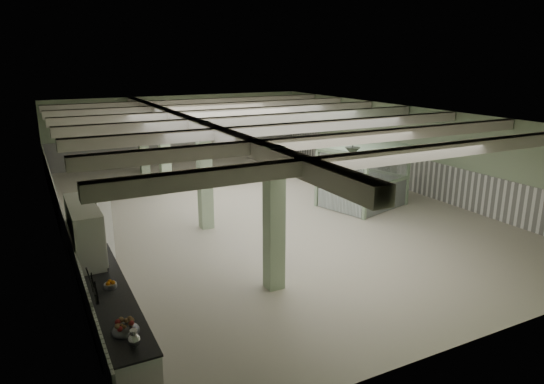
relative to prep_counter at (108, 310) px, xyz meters
name	(u,v)px	position (x,y,z in m)	size (l,w,h in m)	color
floor	(260,209)	(6.54, 6.17, -0.46)	(20.00, 20.00, 0.00)	beige
ceiling	(259,114)	(6.54, 6.17, 3.14)	(14.00, 20.00, 0.02)	white
wall_back	(180,129)	(6.54, 16.17, 1.34)	(14.00, 0.02, 3.60)	#97A987
wall_front	(482,260)	(6.54, -3.83, 1.34)	(14.00, 0.02, 3.60)	#97A987
wall_left	(55,185)	(-0.46, 6.17, 1.34)	(0.02, 20.00, 3.60)	#97A987
wall_right	(404,147)	(13.54, 6.17, 1.34)	(0.02, 20.00, 3.60)	#97A987
wainscot_left	(60,217)	(-0.43, 6.17, 0.29)	(0.05, 19.90, 1.50)	white
wainscot_right	(402,171)	(13.52, 6.17, 0.29)	(0.05, 19.90, 1.50)	white
wainscot_back	(181,148)	(6.54, 16.14, 0.29)	(13.90, 0.05, 1.50)	white
girder	(193,125)	(4.04, 6.17, 2.92)	(0.45, 19.90, 0.40)	beige
beam_a	(401,155)	(6.54, -1.33, 2.96)	(13.90, 0.35, 0.32)	beige
beam_b	(338,140)	(6.54, 1.17, 2.96)	(13.90, 0.35, 0.32)	beige
beam_c	(293,128)	(6.54, 3.67, 2.96)	(13.90, 0.35, 0.32)	beige
beam_d	(259,119)	(6.54, 6.17, 2.96)	(13.90, 0.35, 0.32)	beige
beam_e	(233,112)	(6.54, 8.67, 2.96)	(13.90, 0.35, 0.32)	beige
beam_f	(211,107)	(6.54, 11.17, 2.96)	(13.90, 0.35, 0.32)	beige
beam_g	(194,102)	(6.54, 13.67, 2.96)	(13.90, 0.35, 0.32)	beige
column_a	(274,219)	(4.04, 0.17, 1.34)	(0.42, 0.42, 3.60)	#B2CDA5
column_b	(205,176)	(4.04, 5.17, 1.34)	(0.42, 0.42, 3.60)	#B2CDA5
column_c	(165,151)	(4.04, 10.17, 1.34)	(0.42, 0.42, 3.60)	#B2CDA5
column_d	(143,137)	(4.04, 14.17, 1.34)	(0.42, 0.42, 3.60)	#B2CDA5
hook_rail	(91,281)	(-0.39, -1.43, 1.39)	(0.02, 0.02, 1.20)	black
pendant_front	(352,151)	(7.04, 1.17, 2.59)	(0.44, 0.44, 0.22)	#2A3629
pendant_mid	(265,127)	(7.04, 6.67, 2.59)	(0.44, 0.44, 0.22)	#2A3629
pendant_back	(218,114)	(7.04, 11.67, 2.59)	(0.44, 0.44, 0.22)	#2A3629
prep_counter	(108,310)	(0.00, 0.00, 0.00)	(0.96, 5.53, 0.91)	silver
pitcher_near	(94,262)	(-0.04, 1.33, 0.59)	(0.21, 0.24, 0.30)	silver
pitcher_far	(134,338)	(0.11, -2.30, 0.60)	(0.21, 0.25, 0.32)	silver
veg_colander	(125,327)	(0.06, -1.81, 0.55)	(0.49, 0.49, 0.22)	#44454A
orange_bowl	(110,286)	(0.12, 0.11, 0.49)	(0.26, 0.26, 0.10)	#B2B2B7
skillet_near	(96,296)	(-0.34, -1.61, 1.17)	(0.29, 0.29, 0.04)	black
skillet_far	(93,285)	(-0.34, -1.15, 1.17)	(0.26, 0.26, 0.03)	black
walkin_cooler	(87,247)	(-0.08, 2.17, 0.66)	(1.01, 2.44, 2.24)	white
guard_booth	(363,164)	(10.30, 4.81, 1.19)	(3.55, 3.24, 2.39)	#92AF8C
filing_cabinet	(386,180)	(11.95, 5.35, 0.26)	(0.46, 0.66, 1.44)	#535446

